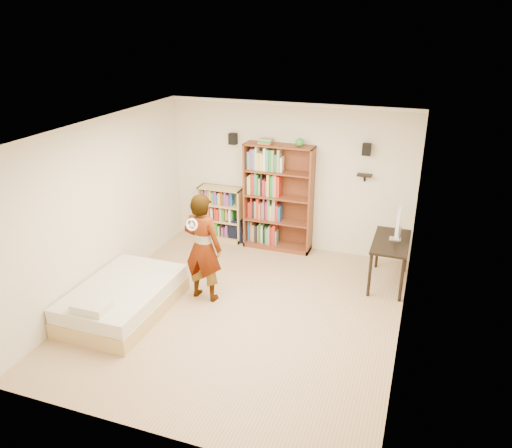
{
  "coord_description": "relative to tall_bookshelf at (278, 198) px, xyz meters",
  "views": [
    {
      "loc": [
        2.3,
        -5.91,
        4.02
      ],
      "look_at": [
        0.02,
        0.6,
        1.17
      ],
      "focal_mm": 35.0,
      "sensor_mm": 36.0,
      "label": 1
    }
  ],
  "objects": [
    {
      "name": "computer_desk",
      "position": [
        2.1,
        -0.72,
        -0.61
      ],
      "size": [
        0.56,
        1.12,
        0.76
      ],
      "primitive_type": null,
      "color": "black",
      "rests_on": "ground"
    },
    {
      "name": "tall_bookshelf",
      "position": [
        0.0,
        0.0,
        0.0
      ],
      "size": [
        1.25,
        0.36,
        1.98
      ],
      "primitive_type": null,
      "color": "brown",
      "rests_on": "ground"
    },
    {
      "name": "person",
      "position": [
        -0.53,
        -2.11,
        -0.14
      ],
      "size": [
        0.66,
        0.47,
        1.7
      ],
      "primitive_type": "imported",
      "rotation": [
        0.0,
        0.0,
        3.03
      ],
      "color": "black",
      "rests_on": "ground"
    },
    {
      "name": "speaker_right",
      "position": [
        1.5,
        0.08,
        1.01
      ],
      "size": [
        0.14,
        0.12,
        0.2
      ],
      "primitive_type": "cube",
      "color": "black",
      "rests_on": "room_shell"
    },
    {
      "name": "ground",
      "position": [
        0.15,
        -2.32,
        -0.99
      ],
      "size": [
        4.5,
        5.0,
        0.01
      ],
      "primitive_type": "cube",
      "color": "tan",
      "rests_on": "ground"
    },
    {
      "name": "daybed",
      "position": [
        -1.48,
        -2.89,
        -0.71
      ],
      "size": [
        1.21,
        1.86,
        0.55
      ],
      "primitive_type": null,
      "color": "beige",
      "rests_on": "ground"
    },
    {
      "name": "wall_shelf",
      "position": [
        1.5,
        0.09,
        0.56
      ],
      "size": [
        0.25,
        0.16,
        0.02
      ],
      "primitive_type": "cube",
      "color": "black",
      "rests_on": "room_shell"
    },
    {
      "name": "crown_molding",
      "position": [
        0.15,
        -2.32,
        1.68
      ],
      "size": [
        4.5,
        5.0,
        0.06
      ],
      "color": "white",
      "rests_on": "room_shell"
    },
    {
      "name": "wii_wheel",
      "position": [
        -0.53,
        -2.43,
        0.35
      ],
      "size": [
        0.18,
        0.07,
        0.18
      ],
      "primitive_type": "torus",
      "rotation": [
        1.36,
        0.0,
        0.0
      ],
      "color": "white",
      "rests_on": "person"
    },
    {
      "name": "navy_bag",
      "position": [
        -0.84,
        0.02,
        -0.75
      ],
      "size": [
        0.35,
        0.23,
        0.47
      ],
      "primitive_type": null,
      "rotation": [
        0.0,
        0.0,
        0.01
      ],
      "color": "black",
      "rests_on": "ground"
    },
    {
      "name": "room_shell",
      "position": [
        0.15,
        -2.32,
        0.77
      ],
      "size": [
        4.52,
        5.02,
        2.71
      ],
      "color": "beige",
      "rests_on": "ground"
    },
    {
      "name": "speaker_left",
      "position": [
        -0.9,
        0.08,
        1.01
      ],
      "size": [
        0.14,
        0.12,
        0.2
      ],
      "primitive_type": "cube",
      "color": "black",
      "rests_on": "room_shell"
    },
    {
      "name": "low_bookshelf",
      "position": [
        -1.15,
        0.02,
        -0.46
      ],
      "size": [
        0.85,
        0.32,
        1.06
      ],
      "primitive_type": null,
      "color": "#D8BB74",
      "rests_on": "ground"
    },
    {
      "name": "imac",
      "position": [
        2.15,
        -0.66,
        0.02
      ],
      "size": [
        0.16,
        0.51,
        0.5
      ],
      "primitive_type": null,
      "rotation": [
        0.0,
        0.0,
        -0.13
      ],
      "color": "white",
      "rests_on": "computer_desk"
    }
  ]
}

